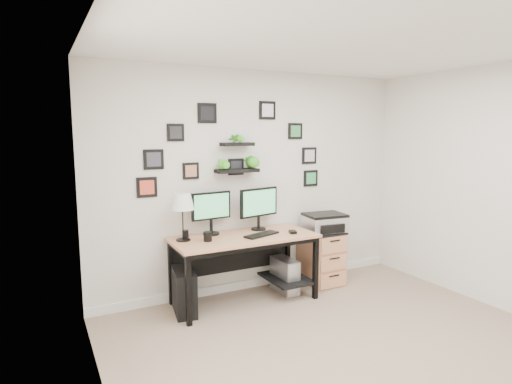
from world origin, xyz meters
TOP-DOWN VIEW (x-y plane):
  - room at (0.00, 1.98)m, footprint 4.00×4.00m
  - desk at (-0.31, 1.67)m, footprint 1.60×0.70m
  - monitor_left at (-0.64, 1.86)m, footprint 0.47×0.20m
  - monitor_right at (-0.06, 1.83)m, footprint 0.53×0.20m
  - keyboard at (-0.17, 1.56)m, footprint 0.45×0.27m
  - mouse at (0.20, 1.49)m, footprint 0.10×0.12m
  - table_lamp at (-1.00, 1.75)m, footprint 0.25×0.25m
  - mug at (-0.78, 1.61)m, footprint 0.09×0.09m
  - pen_cup at (-0.95, 1.83)m, footprint 0.07×0.07m
  - pc_tower_black at (-1.04, 1.65)m, footprint 0.28×0.49m
  - pc_tower_grey at (0.20, 1.66)m, footprint 0.19×0.41m
  - file_cabinet at (0.77, 1.72)m, footprint 0.43×0.53m
  - printer at (0.79, 1.69)m, footprint 0.51×0.43m
  - wall_decor at (-0.29, 1.93)m, footprint 2.29×0.18m

SIDE VIEW (x-z plane):
  - room at x=0.00m, z-range -1.95..2.05m
  - pc_tower_grey at x=0.20m, z-range 0.00..0.41m
  - pc_tower_black at x=-1.04m, z-range 0.00..0.46m
  - file_cabinet at x=0.77m, z-range 0.00..0.67m
  - desk at x=-0.31m, z-range 0.25..1.00m
  - keyboard at x=-0.17m, z-range 0.75..0.77m
  - mouse at x=0.20m, z-range 0.75..0.78m
  - printer at x=0.79m, z-range 0.67..0.89m
  - pen_cup at x=-0.95m, z-range 0.75..0.84m
  - mug at x=-0.78m, z-range 0.75..0.85m
  - monitor_left at x=-0.64m, z-range 0.79..1.27m
  - monitor_right at x=-0.06m, z-range 0.80..1.29m
  - table_lamp at x=-1.00m, z-range 0.90..1.41m
  - wall_decor at x=-0.29m, z-range 1.13..2.18m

